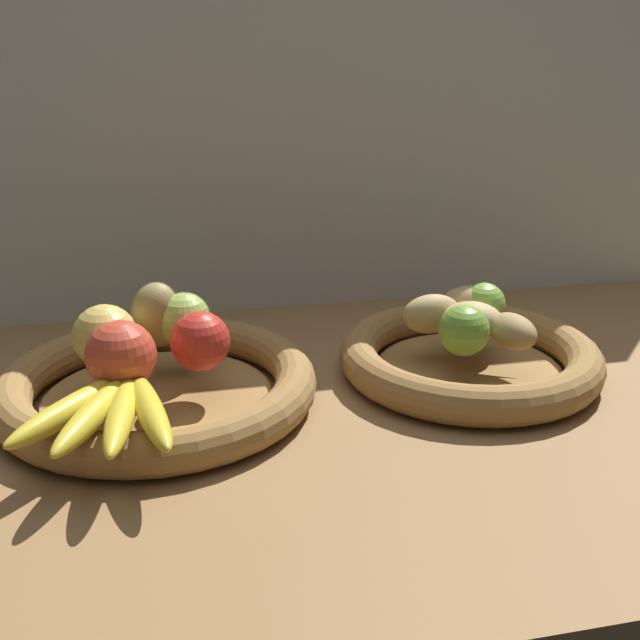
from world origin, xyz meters
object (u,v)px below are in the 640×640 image
(apple_red_front, at_px, (121,355))
(pear_brown, at_px, (157,314))
(potato_small, at_px, (512,331))
(apple_green_back, at_px, (184,320))
(potato_large, at_px, (472,321))
(potato_oblong, at_px, (432,314))
(banana_bunch_front, at_px, (111,409))
(fruit_bowl_right, at_px, (469,358))
(apple_red_right, at_px, (200,341))
(potato_back, at_px, (473,305))
(lime_near, at_px, (464,330))
(fruit_bowl_left, at_px, (158,386))
(lime_far, at_px, (483,304))
(chili_pepper, at_px, (478,329))
(apple_golden_left, at_px, (105,336))

(apple_red_front, distance_m, pear_brown, 0.12)
(pear_brown, height_order, potato_small, pear_brown)
(apple_green_back, xyz_separation_m, potato_large, (0.34, -0.05, -0.01))
(potato_oblong, bearing_deg, banana_bunch_front, -157.70)
(fruit_bowl_right, height_order, apple_red_right, apple_red_right)
(potato_back, xyz_separation_m, potato_small, (0.01, -0.09, -0.00))
(fruit_bowl_right, distance_m, lime_near, 0.08)
(pear_brown, bearing_deg, lime_near, -16.97)
(apple_red_right, bearing_deg, fruit_bowl_left, 158.40)
(apple_red_right, bearing_deg, apple_green_back, 100.60)
(apple_red_right, relative_size, lime_near, 1.12)
(lime_far, xyz_separation_m, chili_pepper, (-0.02, -0.04, -0.02))
(fruit_bowl_left, height_order, banana_bunch_front, banana_bunch_front)
(apple_red_front, bearing_deg, banana_bunch_front, -97.44)
(fruit_bowl_left, relative_size, potato_large, 4.82)
(apple_green_back, bearing_deg, fruit_bowl_left, -124.45)
(apple_green_back, distance_m, apple_red_front, 0.13)
(fruit_bowl_left, relative_size, potato_back, 4.42)
(apple_red_right, height_order, lime_near, apple_red_right)
(apple_green_back, relative_size, potato_oblong, 0.88)
(fruit_bowl_right, height_order, potato_small, potato_small)
(fruit_bowl_right, height_order, pear_brown, pear_brown)
(apple_red_right, distance_m, banana_bunch_front, 0.14)
(apple_golden_left, relative_size, lime_far, 1.29)
(fruit_bowl_left, height_order, apple_red_right, apple_red_right)
(apple_golden_left, relative_size, pear_brown, 0.91)
(potato_large, distance_m, lime_near, 0.05)
(lime_near, bearing_deg, chili_pepper, 50.19)
(lime_near, height_order, lime_far, lime_near)
(fruit_bowl_left, height_order, fruit_bowl_right, same)
(apple_golden_left, height_order, potato_large, apple_golden_left)
(fruit_bowl_left, distance_m, potato_small, 0.42)
(apple_red_front, relative_size, potato_small, 1.06)
(pear_brown, bearing_deg, apple_red_right, -61.55)
(potato_back, relative_size, potato_oblong, 1.08)
(fruit_bowl_left, xyz_separation_m, lime_far, (0.41, 0.04, 0.05))
(fruit_bowl_right, xyz_separation_m, potato_oblong, (-0.04, 0.03, 0.05))
(apple_red_right, distance_m, potato_large, 0.33)
(banana_bunch_front, relative_size, lime_far, 3.35)
(potato_large, bearing_deg, apple_red_right, -176.56)
(lime_near, bearing_deg, pear_brown, 163.03)
(potato_oblong, relative_size, lime_near, 1.27)
(apple_red_front, bearing_deg, apple_green_back, 56.07)
(potato_oblong, height_order, potato_small, potato_oblong)
(lime_near, bearing_deg, apple_golden_left, 172.33)
(apple_green_back, distance_m, potato_small, 0.39)
(fruit_bowl_left, distance_m, potato_back, 0.41)
(potato_back, distance_m, lime_near, 0.11)
(apple_red_right, bearing_deg, potato_oblong, 10.05)
(fruit_bowl_right, xyz_separation_m, potato_back, (0.02, 0.05, 0.05))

